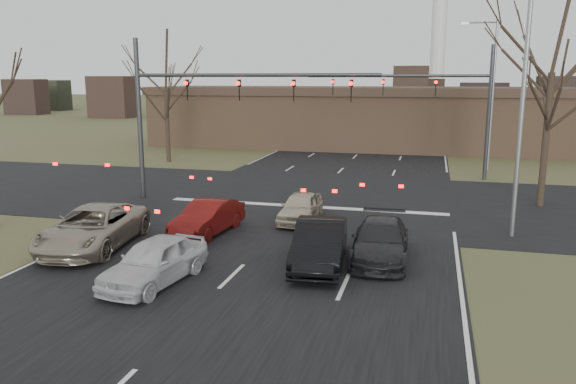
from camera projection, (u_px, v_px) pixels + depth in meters
The scene contains 17 objects.
ground at pixel (192, 316), 14.58m from camera, with size 360.00×360.00×0.00m, color #47502A.
road_main at pixel (386, 127), 71.51m from camera, with size 14.00×300.00×0.02m, color black.
road_cross at pixel (312, 198), 28.81m from camera, with size 200.00×14.00×0.02m, color black.
building at pixel (389, 117), 49.61m from camera, with size 42.40×10.40×5.30m.
mast_arm_near at pixel (199, 99), 27.18m from camera, with size 12.12×0.24×8.00m.
mast_arm_far at pixel (441, 96), 33.89m from camera, with size 11.12×0.24×8.00m.
streetlight_right_near at pixel (518, 91), 20.79m from camera, with size 2.34×0.25×10.00m.
streetlight_right_far at pixel (490, 86), 36.80m from camera, with size 2.34×0.25×10.00m.
tree_right_near at pixel (557, 14), 25.29m from camera, with size 6.90×6.90×11.50m.
tree_left_far at pixel (164, 60), 40.02m from camera, with size 5.70×5.70×9.50m.
tree_right_far at pixel (560, 66), 42.73m from camera, with size 5.40×5.40×9.00m.
car_silver_suv at pixel (93, 228), 20.27m from camera, with size 2.50×5.42×1.51m, color gray.
car_white_sedan at pixel (155, 261), 16.76m from camera, with size 1.64×4.08×1.39m, color silver.
car_black_hatch at pixel (320, 244), 18.31m from camera, with size 1.58×4.52×1.49m, color black.
car_charcoal_sedan at pixel (380, 240), 19.00m from camera, with size 1.85×4.55×1.32m, color black.
car_red_ahead at pixel (208, 218), 22.13m from camera, with size 1.39×4.00×1.32m, color #560E0C.
car_silver_ahead at pixel (301, 207), 24.03m from camera, with size 1.49×3.70×1.26m, color #C1B79C.
Camera 1 is at (5.83, -12.59, 6.05)m, focal length 35.00 mm.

